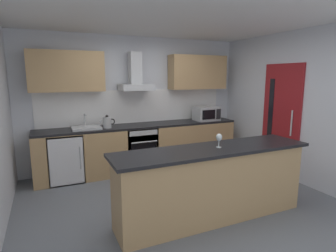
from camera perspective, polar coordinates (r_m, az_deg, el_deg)
name	(u,v)px	position (r m, az deg, el deg)	size (l,w,h in m)	color
ground	(178,201)	(4.24, 2.08, -15.38)	(5.47, 4.81, 0.02)	slate
ceiling	(179,16)	(3.91, 2.34, 21.84)	(5.47, 4.81, 0.02)	white
wall_back	(136,102)	(5.68, -6.70, 4.87)	(5.47, 0.12, 2.60)	silver
wall_right	(296,107)	(5.30, 25.10, 3.59)	(0.12, 4.81, 2.60)	silver
backsplash_tile	(137,106)	(5.61, -6.46, 4.09)	(3.80, 0.02, 0.66)	white
counter_back	(143,147)	(5.47, -5.30, -4.37)	(3.94, 0.60, 0.90)	tan
counter_island	(212,183)	(3.64, 9.20, -11.62)	(2.61, 0.64, 0.94)	tan
upper_cabinets	(139,72)	(5.43, -6.08, 11.08)	(3.89, 0.32, 0.70)	tan
side_door	(281,121)	(5.44, 22.33, 1.04)	(0.08, 0.85, 2.05)	maroon
oven	(139,147)	(5.41, -6.01, -4.41)	(0.60, 0.62, 0.80)	slate
refrigerator	(65,157)	(5.18, -20.52, -6.11)	(0.58, 0.60, 0.85)	white
microwave	(206,113)	(5.91, 7.99, 2.61)	(0.50, 0.38, 0.30)	#B7BABC
sink	(86,127)	(5.11, -16.62, -0.29)	(0.50, 0.40, 0.26)	silver
kettle	(107,122)	(5.12, -12.49, 0.78)	(0.29, 0.15, 0.24)	#B7BABC
range_hood	(136,78)	(5.36, -6.71, 9.77)	(0.62, 0.45, 0.72)	#B7BABC
wine_glass	(219,138)	(3.50, 10.54, -2.44)	(0.08, 0.08, 0.18)	silver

